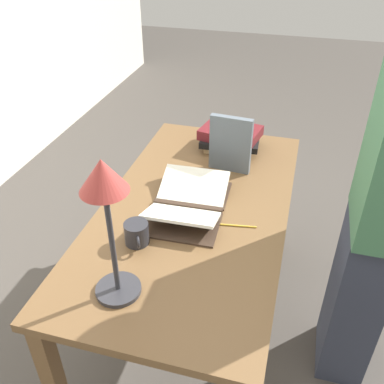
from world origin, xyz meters
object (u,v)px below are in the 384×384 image
Objects in this scene: book_stack_tall at (230,138)px; reading_lamp at (106,198)px; open_book at (188,203)px; book_standing_upright at (230,144)px; pencil at (237,226)px; person_reader at (378,220)px; coffee_mug at (137,233)px.

book_stack_tall is 1.14m from reading_lamp.
open_book is at bearing 173.12° from book_stack_tall.
book_stack_tall is at bearing 15.44° from book_standing_upright.
pencil is 0.53m from person_reader.
open_book reaches higher than pencil.
open_book is at bearing -10.58° from reading_lamp.
pencil is at bearing -81.73° from person_reader.
coffee_mug is (0.25, 0.03, -0.34)m from reading_lamp.
book_stack_tall is 0.66m from pencil.
reading_lamp is 0.30× the size of person_reader.
book_standing_upright is 0.73m from person_reader.
reading_lamp reaches higher than book_standing_upright.
person_reader is (-0.35, -0.64, -0.05)m from book_standing_upright.
reading_lamp is 0.67m from pencil.
book_standing_upright is 0.54× the size of reading_lamp.
reading_lamp is 1.04m from person_reader.
book_standing_upright is (-0.21, -0.04, 0.08)m from book_stack_tall.
reading_lamp reaches higher than pencil.
pencil is (-0.07, -0.23, -0.02)m from open_book.
open_book is 0.75m from person_reader.
coffee_mug is at bearing -72.62° from person_reader.
book_stack_tall reaches higher than open_book.
pencil is at bearing -60.68° from coffee_mug.
book_stack_tall is 1.17× the size of book_standing_upright.
person_reader is at bearing -113.34° from book_standing_upright.
coffee_mug is 0.92m from person_reader.
open_book is 3.06× the size of pencil.
coffee_mug reaches higher than pencil.
open_book is 0.57m from book_stack_tall.
pencil is 0.09× the size of person_reader.
person_reader reaches higher than pencil.
coffee_mug is 0.07× the size of person_reader.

